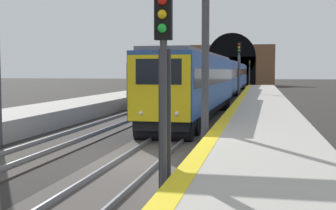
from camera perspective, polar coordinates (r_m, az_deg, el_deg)
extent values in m
plane|color=#282623|center=(15.74, -3.26, -7.15)|extent=(320.00, 320.00, 0.00)
cube|color=#ADA89E|center=(15.15, 11.89, -5.83)|extent=(112.00, 3.84, 0.97)
cube|color=yellow|center=(15.15, 5.59, -3.89)|extent=(112.00, 0.50, 0.01)
cube|color=#4C4742|center=(15.74, -3.26, -7.05)|extent=(160.00, 3.08, 0.06)
cube|color=gray|center=(15.91, -5.78, -6.55)|extent=(160.00, 0.07, 0.15)
cube|color=gray|center=(15.55, -0.69, -6.78)|extent=(160.00, 0.07, 0.15)
cube|color=#423D38|center=(17.43, -17.88, -6.14)|extent=(160.00, 2.88, 0.06)
cube|color=gray|center=(17.77, -19.91, -5.64)|extent=(160.00, 0.07, 0.15)
cube|color=gray|center=(17.07, -15.78, -5.95)|extent=(160.00, 0.07, 0.15)
cube|color=#264C99|center=(28.53, 3.57, 3.04)|extent=(19.46, 3.26, 3.00)
cube|color=black|center=(28.53, 3.57, 3.63)|extent=(18.68, 3.27, 0.89)
cube|color=slate|center=(28.54, 3.58, 6.24)|extent=(18.87, 2.82, 0.20)
cube|color=black|center=(28.62, 3.55, -0.35)|extent=(19.06, 2.91, 0.52)
cylinder|color=black|center=(20.07, -0.51, -3.29)|extent=(1.00, 2.61, 0.95)
cylinder|color=black|center=(21.81, 0.58, -2.68)|extent=(1.00, 2.61, 0.95)
cylinder|color=black|center=(35.55, 5.36, 0.02)|extent=(1.00, 2.61, 0.95)
cylinder|color=black|center=(37.33, 5.72, 0.22)|extent=(1.00, 2.61, 0.95)
cube|color=yellow|center=(18.99, -1.17, 2.10)|extent=(0.18, 2.71, 2.80)
cube|color=black|center=(18.93, -1.21, 4.21)|extent=(0.08, 1.97, 1.08)
sphere|color=#F2EACC|center=(18.83, 1.09, -1.12)|extent=(0.20, 0.20, 0.20)
sphere|color=#F2EACC|center=(19.20, -3.45, -1.02)|extent=(0.20, 0.20, 0.20)
cube|color=#264C99|center=(48.55, 6.86, 3.54)|extent=(19.46, 3.26, 3.00)
cube|color=black|center=(48.55, 6.87, 4.03)|extent=(18.68, 3.27, 0.87)
cube|color=slate|center=(48.56, 6.88, 5.43)|extent=(18.87, 2.82, 0.20)
cube|color=black|center=(48.60, 6.84, 1.55)|extent=(19.06, 2.91, 0.52)
cylinder|color=black|center=(40.22, 5.58, 0.51)|extent=(1.00, 2.61, 0.95)
cylinder|color=black|center=(42.00, 5.89, 0.67)|extent=(1.00, 2.61, 0.95)
cylinder|color=black|center=(55.26, 7.56, 1.53)|extent=(1.00, 2.61, 0.95)
cylinder|color=black|center=(57.05, 7.73, 1.61)|extent=(1.00, 2.61, 0.95)
cube|color=#264C99|center=(68.64, 8.23, 3.75)|extent=(19.46, 3.26, 3.00)
cube|color=black|center=(68.64, 8.24, 4.17)|extent=(18.68, 3.27, 0.88)
cube|color=slate|center=(68.65, 8.25, 5.08)|extent=(18.87, 2.82, 0.20)
cube|color=black|center=(68.68, 8.22, 2.34)|extent=(19.06, 2.91, 0.52)
cylinder|color=black|center=(60.01, 7.54, 1.75)|extent=(1.00, 2.61, 0.95)
cylinder|color=black|center=(61.80, 7.70, 1.82)|extent=(1.00, 2.61, 0.95)
cylinder|color=black|center=(75.59, 8.64, 2.26)|extent=(1.00, 2.61, 0.95)
cylinder|color=black|center=(77.38, 8.73, 2.30)|extent=(1.00, 2.61, 0.95)
cube|color=gray|center=(41.88, -0.16, 3.19)|extent=(18.11, 3.20, 2.76)
cube|color=black|center=(41.87, -0.16, 3.84)|extent=(17.39, 3.21, 0.83)
cube|color=slate|center=(41.88, -0.16, 5.21)|extent=(17.56, 2.77, 0.20)
cube|color=black|center=(41.94, -0.16, 1.06)|extent=(17.74, 2.86, 0.49)
cylinder|color=black|center=(34.09, -2.57, -0.21)|extent=(0.94, 2.56, 0.88)
cylinder|color=black|center=(35.84, -1.94, 0.01)|extent=(0.94, 2.56, 0.88)
cylinder|color=black|center=(48.10, 1.17, 1.11)|extent=(0.94, 2.56, 0.88)
cylinder|color=black|center=(49.88, 1.49, 1.23)|extent=(0.94, 2.56, 0.88)
cube|color=yellow|center=(33.00, -2.97, 2.71)|extent=(0.18, 2.65, 2.55)
cube|color=black|center=(32.94, -2.99, 3.84)|extent=(0.09, 1.93, 0.99)
sphere|color=#F2EACC|center=(32.82, -1.69, 1.08)|extent=(0.20, 0.20, 0.20)
sphere|color=#F2EACC|center=(33.16, -4.26, 1.10)|extent=(0.20, 0.20, 0.20)
cube|color=gray|center=(60.15, 3.42, 3.53)|extent=(18.11, 3.20, 2.76)
cube|color=black|center=(60.14, 3.42, 3.76)|extent=(17.39, 3.21, 0.85)
cube|color=slate|center=(60.15, 3.43, 4.94)|extent=(17.56, 2.77, 0.20)
cube|color=black|center=(60.19, 3.42, 2.04)|extent=(17.74, 2.86, 0.49)
cylinder|color=black|center=(52.71, 2.46, 1.39)|extent=(0.94, 2.56, 0.88)
cylinder|color=black|center=(54.49, 2.71, 1.48)|extent=(0.94, 2.56, 0.88)
cylinder|color=black|center=(65.92, 4.00, 1.97)|extent=(0.94, 2.56, 0.88)
cylinder|color=black|center=(67.71, 4.16, 2.03)|extent=(0.94, 2.56, 0.88)
cube|color=gray|center=(78.54, 5.33, 3.70)|extent=(18.11, 3.20, 2.76)
cube|color=black|center=(78.54, 5.33, 3.91)|extent=(17.39, 3.21, 0.86)
cube|color=slate|center=(78.54, 5.34, 4.78)|extent=(17.56, 2.77, 0.20)
cube|color=black|center=(78.57, 5.32, 2.56)|extent=(17.74, 2.86, 0.49)
cylinder|color=black|center=(70.64, 4.78, 2.12)|extent=(0.94, 2.56, 0.88)
cylinder|color=black|center=(72.43, 4.91, 2.17)|extent=(0.94, 2.56, 0.88)
cylinder|color=black|center=(84.74, 5.67, 2.48)|extent=(0.94, 2.56, 0.88)
cylinder|color=black|center=(86.53, 5.76, 2.52)|extent=(0.94, 2.56, 0.88)
cube|color=black|center=(60.15, 3.43, 5.46)|extent=(1.34, 1.68, 0.90)
cylinder|color=#38383D|center=(10.19, -0.57, -2.59)|extent=(0.16, 0.16, 3.81)
cube|color=black|center=(10.18, -0.58, 11.11)|extent=(0.20, 0.38, 1.05)
cube|color=#38383D|center=(10.32, -0.41, -2.50)|extent=(0.04, 0.28, 3.43)
sphere|color=red|center=(10.10, -0.74, 13.02)|extent=(0.20, 0.20, 0.20)
sphere|color=yellow|center=(10.06, -0.74, 11.33)|extent=(0.20, 0.20, 0.20)
sphere|color=green|center=(10.03, -0.74, 9.63)|extent=(0.20, 0.20, 0.20)
cylinder|color=#4C4C54|center=(46.11, 8.89, 3.43)|extent=(0.16, 0.16, 4.91)
cube|color=black|center=(46.17, 8.94, 7.12)|extent=(0.20, 0.38, 1.05)
cube|color=#4C4C54|center=(46.25, 8.90, 3.43)|extent=(0.04, 0.28, 4.41)
sphere|color=red|center=(46.05, 8.93, 7.54)|extent=(0.20, 0.20, 0.20)
sphere|color=yellow|center=(46.04, 8.93, 7.16)|extent=(0.20, 0.20, 0.20)
sphere|color=green|center=(46.02, 8.92, 6.79)|extent=(0.20, 0.20, 0.20)
cylinder|color=#38383D|center=(90.77, 10.19, 3.60)|extent=(0.16, 0.16, 4.20)
cube|color=black|center=(90.78, 10.21, 5.26)|extent=(0.20, 0.38, 1.05)
cube|color=#38383D|center=(90.91, 10.19, 3.60)|extent=(0.04, 0.28, 3.78)
sphere|color=red|center=(90.66, 10.21, 5.46)|extent=(0.20, 0.20, 0.20)
sphere|color=yellow|center=(90.65, 10.21, 5.27)|extent=(0.20, 0.20, 0.20)
sphere|color=green|center=(90.64, 10.21, 5.08)|extent=(0.20, 0.20, 0.20)
cylinder|color=#3F3F47|center=(16.72, 4.71, 6.06)|extent=(0.28, 0.28, 7.28)
cube|color=brown|center=(101.13, 8.02, 5.00)|extent=(2.18, 18.51, 8.81)
cube|color=black|center=(99.98, 7.97, 4.25)|extent=(0.12, 10.37, 6.17)
cylinder|color=black|center=(100.02, 7.99, 6.02)|extent=(0.12, 10.37, 10.37)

